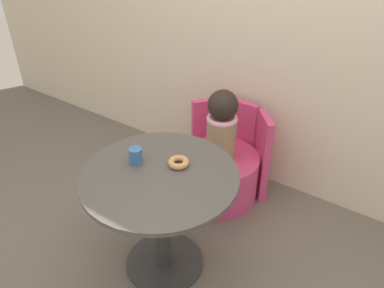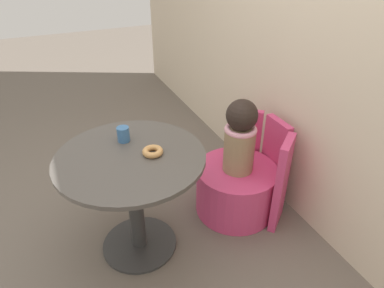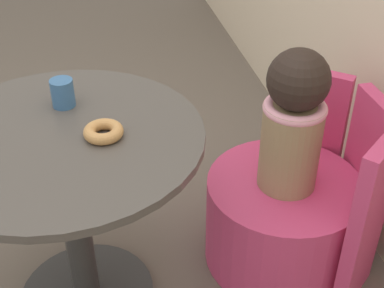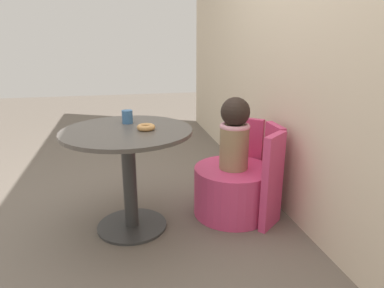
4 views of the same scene
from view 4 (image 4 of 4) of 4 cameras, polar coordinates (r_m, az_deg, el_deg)
ground_plane at (r=2.42m, az=-9.47°, el=-13.65°), size 12.00×12.00×0.00m
back_wall at (r=2.40m, az=18.09°, el=15.57°), size 6.00×0.06×2.40m
round_table at (r=2.23m, az=-10.57°, el=-2.08°), size 0.83×0.83×0.69m
tub_chair at (r=2.52m, az=6.75°, el=-7.72°), size 0.56×0.56×0.35m
booth_backrest at (r=2.54m, az=11.80°, el=-4.09°), size 0.65×0.24×0.65m
child_figure at (r=2.37m, az=7.11°, el=1.82°), size 0.21×0.21×0.51m
donut at (r=2.15m, az=-7.66°, el=2.80°), size 0.11×0.11×0.03m
cup at (r=2.33m, az=-10.72°, el=4.47°), size 0.07×0.07×0.09m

